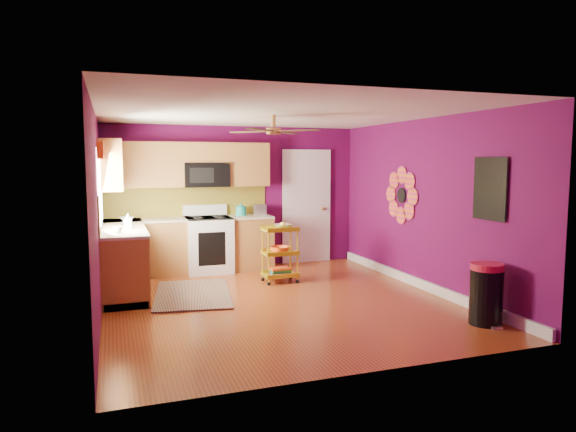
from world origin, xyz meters
name	(u,v)px	position (x,y,z in m)	size (l,w,h in m)	color
ground	(278,301)	(0.00, 0.00, 0.00)	(5.00, 5.00, 0.00)	maroon
room_envelope	(280,180)	(0.03, 0.00, 1.63)	(4.54, 5.04, 2.52)	#580A47
lower_cabinets	(163,253)	(-1.35, 1.82, 0.43)	(2.81, 2.31, 0.94)	brown
electric_range	(208,244)	(-0.55, 2.17, 0.48)	(0.76, 0.66, 1.13)	white
upper_cabinetry	(165,166)	(-1.24, 2.17, 1.80)	(2.80, 2.30, 1.26)	brown
left_window	(100,172)	(-2.22, 1.05, 1.74)	(0.08, 1.35, 1.08)	white
panel_door	(306,208)	(1.35, 2.47, 1.02)	(0.95, 0.11, 2.15)	white
right_wall_art	(437,193)	(2.23, -0.34, 1.44)	(0.04, 2.74, 1.04)	black
ceiling_fan	(274,130)	(0.00, 0.20, 2.29)	(1.01, 1.01, 0.26)	#BF8C3F
shag_rug	(193,294)	(-1.04, 0.71, 0.01)	(1.02, 1.67, 0.02)	black
rolling_cart	(280,251)	(0.38, 1.06, 0.49)	(0.53, 0.38, 0.95)	gold
trash_can	(486,294)	(1.96, -1.71, 0.36)	(0.42, 0.44, 0.71)	black
teal_kettle	(241,211)	(0.05, 2.27, 1.02)	(0.18, 0.18, 0.21)	#139588
toaster	(260,210)	(0.40, 2.32, 1.03)	(0.22, 0.15, 0.18)	beige
soap_bottle_a	(128,221)	(-1.87, 1.06, 1.04)	(0.09, 0.10, 0.21)	#EA3F72
soap_bottle_b	(128,220)	(-1.87, 1.42, 1.02)	(0.13, 0.13, 0.17)	white
counter_dish	(127,219)	(-1.87, 2.08, 0.97)	(0.24, 0.24, 0.06)	white
counter_cup	(118,230)	(-2.02, 0.61, 0.98)	(0.11, 0.11, 0.09)	white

